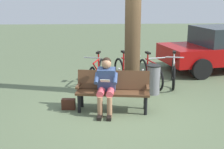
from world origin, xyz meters
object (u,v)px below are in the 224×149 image
bench (113,88)px  tree_trunk (133,28)px  litter_bin (153,80)px  bicycle_green (126,72)px  handbag (69,104)px  bicycle_orange (97,73)px  person_reading (106,83)px  bicycle_blue (150,73)px  bicycle_silver (173,72)px

bench → tree_trunk: size_ratio=0.49×
tree_trunk → litter_bin: size_ratio=4.42×
bicycle_green → tree_trunk: bearing=-15.2°
handbag → bench: bearing=177.0°
bench → bicycle_orange: size_ratio=1.01×
bench → litter_bin: 1.49m
person_reading → tree_trunk: size_ratio=0.35×
handbag → bicycle_blue: bicycle_blue is taller
handbag → tree_trunk: 2.39m
bicycle_blue → bicycle_orange: (1.49, -0.13, 0.00)m
tree_trunk → person_reading: bearing=58.6°
handbag → tree_trunk: size_ratio=0.09×
person_reading → bicycle_blue: person_reading is taller
litter_bin → bicycle_silver: bearing=-132.7°
bench → bicycle_green: 1.97m
bicycle_silver → bicycle_green: same height
bicycle_silver → bicycle_green: (1.34, -0.11, 0.00)m
tree_trunk → bicycle_orange: size_ratio=2.07×
person_reading → bicycle_orange: bearing=-76.7°
bicycle_green → bicycle_orange: size_ratio=0.98×
bicycle_blue → litter_bin: bearing=-16.8°
bicycle_silver → bicycle_blue: same height
tree_trunk → litter_bin: 1.43m
bicycle_blue → handbag: bearing=-65.9°
person_reading → bicycle_green: bearing=-99.6°
bicycle_silver → bicycle_green: 1.35m
bicycle_silver → bicycle_blue: size_ratio=1.00×
person_reading → bicycle_orange: 2.02m
bicycle_blue → tree_trunk: bearing=-53.4°
person_reading → tree_trunk: (-0.69, -1.14, 1.03)m
person_reading → bicycle_silver: 2.79m
person_reading → bicycle_green: person_reading is taller
bench → litter_bin: bench is taller
bench → handbag: bench is taller
litter_bin → bicycle_blue: bearing=-93.0°
bench → handbag: 1.07m
bicycle_silver → bicycle_orange: 2.18m
tree_trunk → bicycle_silver: (-1.29, -0.80, -1.34)m
bicycle_blue → bicycle_green: same height
bicycle_green → litter_bin: bearing=15.7°
tree_trunk → bicycle_silver: tree_trunk is taller
bicycle_orange → person_reading: bearing=21.1°
bicycle_orange → bicycle_green: bearing=109.5°
bench → bicycle_green: bicycle_green is taller
bicycle_silver → bicycle_orange: (2.18, -0.05, 0.00)m
tree_trunk → bicycle_orange: tree_trunk is taller
handbag → litter_bin: size_ratio=0.39×
bench → person_reading: size_ratio=1.37×
bench → bicycle_silver: 2.56m
bicycle_silver → litter_bin: bearing=-29.3°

